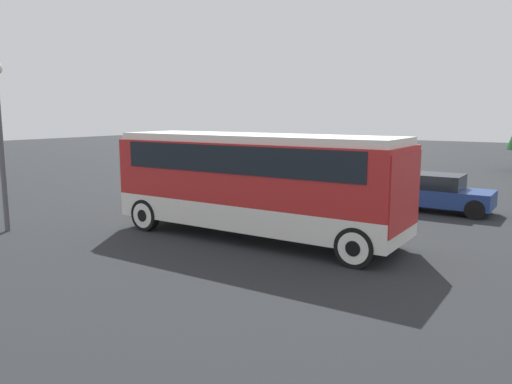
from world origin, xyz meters
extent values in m
plane|color=#26282B|center=(0.00, 0.00, 0.00)|extent=(120.00, 120.00, 0.00)
cube|color=silver|center=(0.00, 0.00, 0.82)|extent=(9.12, 2.59, 0.76)
cube|color=red|center=(0.00, 0.00, 2.09)|extent=(9.12, 2.59, 1.77)
cube|color=black|center=(0.00, 0.00, 2.52)|extent=(8.03, 2.63, 0.80)
cube|color=silver|center=(0.00, 0.00, 3.08)|extent=(8.94, 2.38, 0.22)
cube|color=red|center=(4.41, 0.00, 1.83)|extent=(0.36, 2.49, 2.02)
cylinder|color=black|center=(3.73, -1.18, 0.52)|extent=(1.04, 0.28, 1.04)
cylinder|color=silver|center=(3.73, -1.18, 0.52)|extent=(0.81, 0.30, 0.81)
cylinder|color=black|center=(3.73, -1.18, 0.52)|extent=(0.40, 0.32, 0.40)
cylinder|color=black|center=(3.73, 1.18, 0.52)|extent=(1.04, 0.28, 1.04)
cylinder|color=silver|center=(3.73, 1.18, 0.52)|extent=(0.81, 0.30, 0.81)
cylinder|color=black|center=(3.73, 1.18, 0.52)|extent=(0.40, 0.32, 0.40)
cylinder|color=black|center=(-3.57, -1.18, 0.52)|extent=(1.04, 0.28, 1.04)
cylinder|color=silver|center=(-3.57, -1.18, 0.52)|extent=(0.81, 0.30, 0.81)
cylinder|color=black|center=(-3.57, -1.18, 0.52)|extent=(0.40, 0.32, 0.40)
cylinder|color=black|center=(-3.57, 1.18, 0.52)|extent=(1.04, 0.28, 1.04)
cylinder|color=silver|center=(-3.57, 1.18, 0.52)|extent=(0.81, 0.30, 0.81)
cylinder|color=black|center=(-3.57, 1.18, 0.52)|extent=(0.40, 0.32, 0.40)
cube|color=black|center=(-2.79, 5.73, 0.55)|extent=(4.66, 1.82, 0.57)
cube|color=black|center=(-2.97, 5.73, 1.13)|extent=(2.42, 1.64, 0.60)
cylinder|color=black|center=(-0.95, 4.91, 0.35)|extent=(0.71, 0.22, 0.71)
cylinder|color=black|center=(-0.95, 4.91, 0.35)|extent=(0.27, 0.26, 0.27)
cylinder|color=black|center=(-0.95, 6.55, 0.35)|extent=(0.71, 0.22, 0.71)
cylinder|color=black|center=(-0.95, 6.55, 0.35)|extent=(0.27, 0.26, 0.27)
cylinder|color=black|center=(-4.62, 4.91, 0.35)|extent=(0.71, 0.22, 0.71)
cylinder|color=black|center=(-4.62, 4.91, 0.35)|extent=(0.27, 0.26, 0.27)
cylinder|color=black|center=(-4.62, 6.55, 0.35)|extent=(0.71, 0.22, 0.71)
cylinder|color=black|center=(-4.62, 6.55, 0.35)|extent=(0.27, 0.26, 0.27)
cube|color=navy|center=(3.68, 7.44, 0.59)|extent=(4.00, 1.81, 0.64)
cube|color=black|center=(3.52, 7.44, 1.19)|extent=(2.08, 1.63, 0.56)
cylinder|color=black|center=(5.18, 6.63, 0.36)|extent=(0.72, 0.22, 0.72)
cylinder|color=black|center=(5.18, 6.63, 0.36)|extent=(0.27, 0.26, 0.27)
cylinder|color=black|center=(5.18, 8.26, 0.36)|extent=(0.72, 0.22, 0.72)
cylinder|color=black|center=(5.18, 8.26, 0.36)|extent=(0.27, 0.26, 0.27)
cylinder|color=black|center=(2.18, 6.63, 0.36)|extent=(0.72, 0.22, 0.72)
cylinder|color=black|center=(2.18, 6.63, 0.36)|extent=(0.27, 0.26, 0.27)
cylinder|color=black|center=(2.18, 8.26, 0.36)|extent=(0.72, 0.22, 0.72)
cylinder|color=black|center=(2.18, 8.26, 0.36)|extent=(0.27, 0.26, 0.27)
cylinder|color=#515156|center=(-7.32, -3.73, 2.52)|extent=(0.16, 0.16, 5.05)
camera|label=1|loc=(8.27, -12.61, 3.83)|focal=35.00mm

